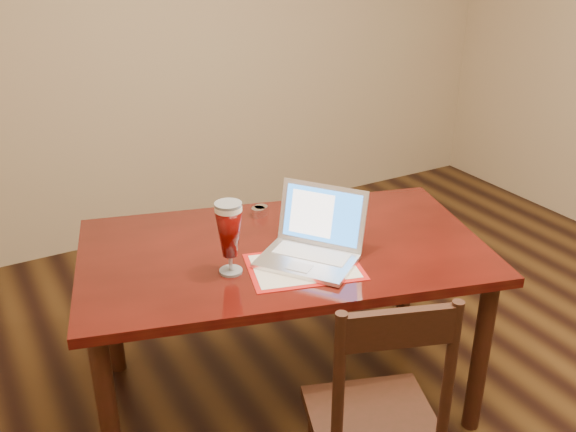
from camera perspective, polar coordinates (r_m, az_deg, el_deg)
dining_table at (r=2.65m, az=-0.45°, el=-4.39°), size 1.82×1.33×1.05m
dining_chair at (r=2.25m, az=7.89°, el=-17.65°), size 0.53×0.52×1.00m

